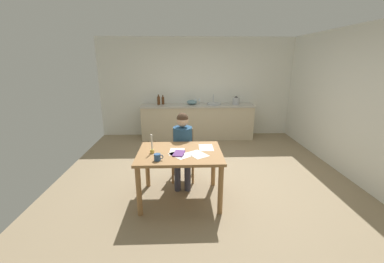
{
  "coord_description": "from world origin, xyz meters",
  "views": [
    {
      "loc": [
        -0.37,
        -4.03,
        2.02
      ],
      "look_at": [
        -0.23,
        -0.08,
        0.85
      ],
      "focal_mm": 22.68,
      "sensor_mm": 36.0,
      "label": 1
    }
  ],
  "objects": [
    {
      "name": "chair_at_table",
      "position": [
        -0.38,
        -0.08,
        0.49
      ],
      "size": [
        0.41,
        0.41,
        0.87
      ],
      "color": "#9E7042",
      "rests_on": "ground"
    },
    {
      "name": "dining_table",
      "position": [
        -0.43,
        -0.78,
        0.64
      ],
      "size": [
        1.2,
        0.91,
        0.75
      ],
      "color": "#9E7042",
      "rests_on": "ground"
    },
    {
      "name": "coffee_mug",
      "position": [
        -0.72,
        -1.07,
        0.8
      ],
      "size": [
        0.12,
        0.09,
        0.09
      ],
      "color": "#33598C",
      "rests_on": "dining_table"
    },
    {
      "name": "wine_glass_near_sink",
      "position": [
        0.06,
        2.39,
        1.01
      ],
      "size": [
        0.07,
        0.07,
        0.15
      ],
      "color": "silver",
      "rests_on": "kitchen_counter"
    },
    {
      "name": "mixing_bowl",
      "position": [
        -0.14,
        2.27,
        0.96
      ],
      "size": [
        0.27,
        0.27,
        0.12
      ],
      "primitive_type": "ellipsoid",
      "color": "#668C99",
      "rests_on": "kitchen_counter"
    },
    {
      "name": "kitchen_counter",
      "position": [
        0.0,
        2.24,
        0.45
      ],
      "size": [
        2.93,
        0.64,
        0.9
      ],
      "color": "beige",
      "rests_on": "ground"
    },
    {
      "name": "paper_envelope",
      "position": [
        -0.42,
        -0.89,
        0.75
      ],
      "size": [
        0.35,
        0.36,
        0.0
      ],
      "primitive_type": "cube",
      "rotation": [
        0.0,
        0.0,
        0.66
      ],
      "color": "white",
      "rests_on": "dining_table"
    },
    {
      "name": "stovetop_kettle",
      "position": [
        1.01,
        2.24,
        1.0
      ],
      "size": [
        0.18,
        0.18,
        0.22
      ],
      "color": "#B7BABF",
      "rests_on": "kitchen_counter"
    },
    {
      "name": "bottle_oil",
      "position": [
        -1.01,
        2.27,
        1.01
      ],
      "size": [
        0.08,
        0.08,
        0.26
      ],
      "color": "#593319",
      "rests_on": "kitchen_counter"
    },
    {
      "name": "paper_receipt",
      "position": [
        -0.03,
        -0.61,
        0.75
      ],
      "size": [
        0.21,
        0.3,
        0.0
      ],
      "primitive_type": "cube",
      "rotation": [
        0.0,
        0.0,
        -0.0
      ],
      "color": "white",
      "rests_on": "dining_table"
    },
    {
      "name": "wall_right",
      "position": [
        2.6,
        0.0,
        1.3
      ],
      "size": [
        0.12,
        5.2,
        2.6
      ],
      "primitive_type": "cube",
      "color": "silver",
      "rests_on": "ground"
    },
    {
      "name": "wine_glass_by_kettle",
      "position": [
        -0.04,
        2.39,
        1.01
      ],
      "size": [
        0.07,
        0.07,
        0.15
      ],
      "color": "silver",
      "rests_on": "kitchen_counter"
    },
    {
      "name": "wall_back",
      "position": [
        0.0,
        2.6,
        1.3
      ],
      "size": [
        5.2,
        0.12,
        2.6
      ],
      "primitive_type": "cube",
      "color": "silver",
      "rests_on": "ground"
    },
    {
      "name": "book_magazine",
      "position": [
        -0.44,
        -0.86,
        0.76
      ],
      "size": [
        0.19,
        0.25,
        0.02
      ],
      "primitive_type": "cube",
      "rotation": [
        0.0,
        0.0,
        -0.2
      ],
      "color": "#633678",
      "rests_on": "dining_table"
    },
    {
      "name": "person_seated",
      "position": [
        -0.39,
        -0.23,
        0.68
      ],
      "size": [
        0.33,
        0.59,
        1.19
      ],
      "color": "navy",
      "rests_on": "ground"
    },
    {
      "name": "sink_unit",
      "position": [
        0.43,
        2.24,
        0.92
      ],
      "size": [
        0.36,
        0.36,
        0.24
      ],
      "color": "#B2B7BC",
      "rests_on": "kitchen_counter"
    },
    {
      "name": "paper_bill",
      "position": [
        -0.18,
        -0.88,
        0.75
      ],
      "size": [
        0.34,
        0.36,
        0.0
      ],
      "primitive_type": "cube",
      "rotation": [
        0.0,
        0.0,
        0.58
      ],
      "color": "white",
      "rests_on": "dining_table"
    },
    {
      "name": "paper_letter",
      "position": [
        -0.47,
        -0.77,
        0.75
      ],
      "size": [
        0.22,
        0.31,
        0.0
      ],
      "primitive_type": "cube",
      "rotation": [
        0.0,
        0.0,
        -0.04
      ],
      "color": "white",
      "rests_on": "dining_table"
    },
    {
      "name": "bottle_vinegar",
      "position": [
        -0.9,
        2.31,
        1.0
      ],
      "size": [
        0.07,
        0.07,
        0.24
      ],
      "color": "#593319",
      "rests_on": "kitchen_counter"
    },
    {
      "name": "ground_plane",
      "position": [
        0.0,
        0.0,
        -0.02
      ],
      "size": [
        5.2,
        5.2,
        0.04
      ],
      "primitive_type": "cube",
      "color": "#937F60"
    },
    {
      "name": "candlestick",
      "position": [
        -0.82,
        -0.8,
        0.83
      ],
      "size": [
        0.06,
        0.06,
        0.28
      ],
      "color": "gold",
      "rests_on": "dining_table"
    }
  ]
}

